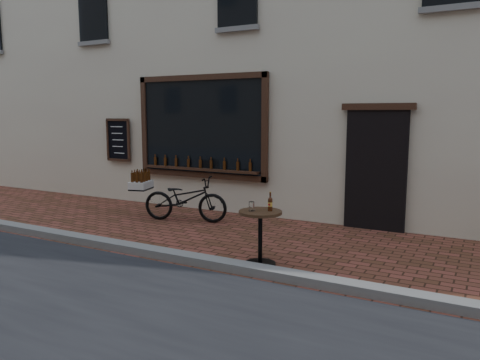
% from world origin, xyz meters
% --- Properties ---
extents(ground, '(90.00, 90.00, 0.00)m').
position_xyz_m(ground, '(0.00, 0.00, 0.00)').
color(ground, '#4F2B19').
rests_on(ground, ground).
extents(kerb, '(90.00, 0.25, 0.12)m').
position_xyz_m(kerb, '(0.00, 0.20, 0.06)').
color(kerb, slate).
rests_on(kerb, ground).
extents(cargo_bicycle, '(2.05, 1.05, 0.97)m').
position_xyz_m(cargo_bicycle, '(-1.60, 2.33, 0.46)').
color(cargo_bicycle, black).
rests_on(cargo_bicycle, ground).
extents(bistro_table, '(0.61, 0.61, 1.05)m').
position_xyz_m(bistro_table, '(0.95, 0.59, 0.56)').
color(bistro_table, black).
rests_on(bistro_table, ground).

